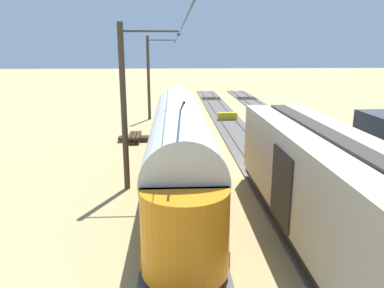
# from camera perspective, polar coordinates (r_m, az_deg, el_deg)

# --- Properties ---
(ground_plane) EXTENTS (220.00, 220.00, 0.00)m
(ground_plane) POSITION_cam_1_polar(r_m,az_deg,el_deg) (21.03, 11.52, -4.44)
(ground_plane) COLOR tan
(track_streetcar_siding) EXTENTS (2.80, 80.00, 0.18)m
(track_streetcar_siding) POSITION_cam_1_polar(r_m,az_deg,el_deg) (22.99, 23.25, -3.57)
(track_streetcar_siding) COLOR #56514C
(track_streetcar_siding) RESTS_ON ground
(track_adjacent_siding) EXTENTS (2.80, 80.00, 0.18)m
(track_adjacent_siding) POSITION_cam_1_polar(r_m,az_deg,el_deg) (21.30, 11.32, -4.03)
(track_adjacent_siding) COLOR #56514C
(track_adjacent_siding) RESTS_ON ground
(track_third_siding) EXTENTS (2.80, 80.00, 0.18)m
(track_third_siding) POSITION_cam_1_polar(r_m,az_deg,el_deg) (20.66, -1.98, -4.33)
(track_third_siding) COLOR #56514C
(track_third_siding) RESTS_ON ground
(vintage_streetcar) EXTENTS (2.65, 17.62, 5.21)m
(vintage_streetcar) POSITION_cam_1_polar(r_m,az_deg,el_deg) (17.70, -1.91, -0.10)
(vintage_streetcar) COLOR orange
(vintage_streetcar) RESTS_ON ground
(boxcar_far_siding) EXTENTS (2.96, 13.53, 3.85)m
(boxcar_far_siding) POSITION_cam_1_polar(r_m,az_deg,el_deg) (13.69, 19.58, -5.85)
(boxcar_far_siding) COLOR #B2A893
(boxcar_far_siding) RESTS_ON ground
(catenary_pole_foreground) EXTENTS (2.84, 0.28, 7.89)m
(catenary_pole_foreground) POSITION_cam_1_polar(r_m,az_deg,el_deg) (35.98, -6.63, 10.28)
(catenary_pole_foreground) COLOR #423323
(catenary_pole_foreground) RESTS_ON ground
(catenary_pole_mid_near) EXTENTS (2.84, 0.28, 7.89)m
(catenary_pole_mid_near) POSITION_cam_1_polar(r_m,az_deg,el_deg) (17.67, -10.29, 5.77)
(catenary_pole_mid_near) COLOR #423323
(catenary_pole_mid_near) RESTS_ON ground
(overhead_wire_run) EXTENTS (2.63, 40.97, 0.18)m
(overhead_wire_run) POSITION_cam_1_polar(r_m,az_deg,el_deg) (18.07, -2.28, 16.48)
(overhead_wire_run) COLOR black
(overhead_wire_run) RESTS_ON ground
(switch_stand) EXTENTS (0.50, 0.30, 1.24)m
(switch_stand) POSITION_cam_1_polar(r_m,az_deg,el_deg) (34.58, 16.81, 3.89)
(switch_stand) COLOR black
(switch_stand) RESTS_ON ground
(spare_tie_stack) EXTENTS (2.40, 2.40, 0.54)m
(spare_tie_stack) POSITION_cam_1_polar(r_m,az_deg,el_deg) (27.86, -8.85, 0.96)
(spare_tie_stack) COLOR #382819
(spare_tie_stack) RESTS_ON ground
(track_end_bumper) EXTENTS (1.80, 0.60, 0.80)m
(track_end_bumper) POSITION_cam_1_polar(r_m,az_deg,el_deg) (35.57, 5.50, 4.24)
(track_end_bumper) COLOR #B2A519
(track_end_bumper) RESTS_ON ground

